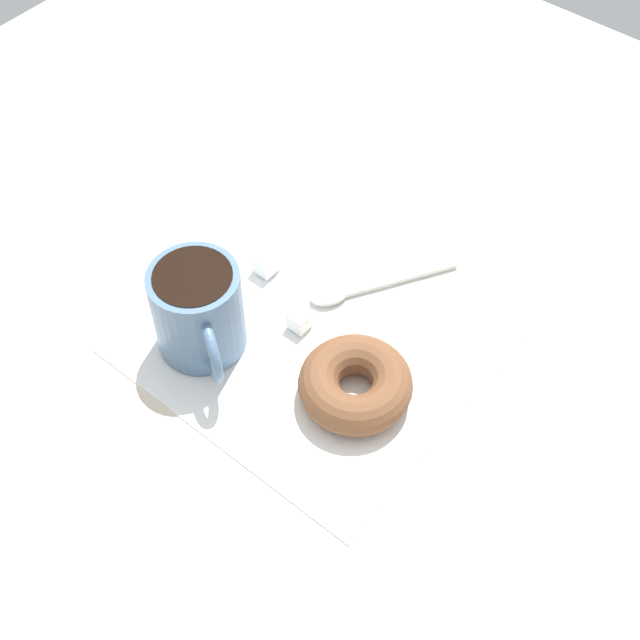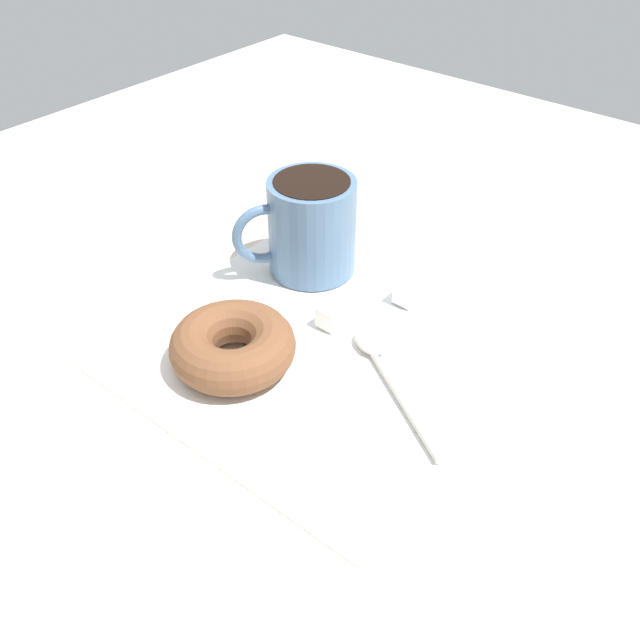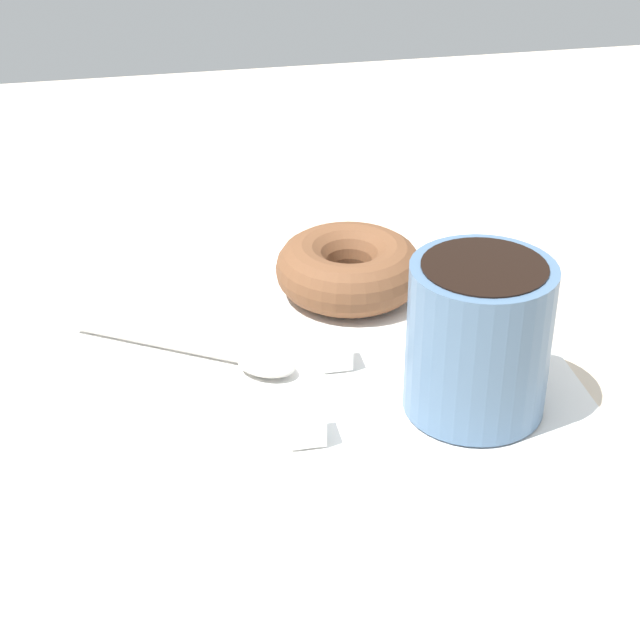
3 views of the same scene
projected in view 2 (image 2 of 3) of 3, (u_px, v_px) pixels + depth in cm
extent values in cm
cube|color=beige|center=(338.00, 341.00, 60.90)|extent=(120.00, 120.00, 2.00)
cube|color=white|center=(320.00, 340.00, 59.15)|extent=(29.88, 29.88, 0.30)
cylinder|color=slate|center=(312.00, 226.00, 64.73)|extent=(8.04, 8.04, 8.93)
cylinder|color=black|center=(312.00, 184.00, 62.11)|extent=(6.84, 6.84, 0.60)
torus|color=slate|center=(264.00, 234.00, 63.63)|extent=(3.91, 5.47, 5.90)
torus|color=brown|center=(233.00, 346.00, 55.59)|extent=(9.94, 9.94, 3.58)
ellipsoid|color=#B7B2A8|center=(368.00, 343.00, 57.92)|extent=(4.32, 3.92, 0.90)
cylinder|color=#B7B2A8|center=(403.00, 403.00, 52.74)|extent=(10.38, 6.63, 0.56)
cube|color=white|center=(331.00, 316.00, 60.05)|extent=(1.82, 1.82, 1.82)
cube|color=white|center=(408.00, 292.00, 62.58)|extent=(1.99, 1.99, 1.99)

